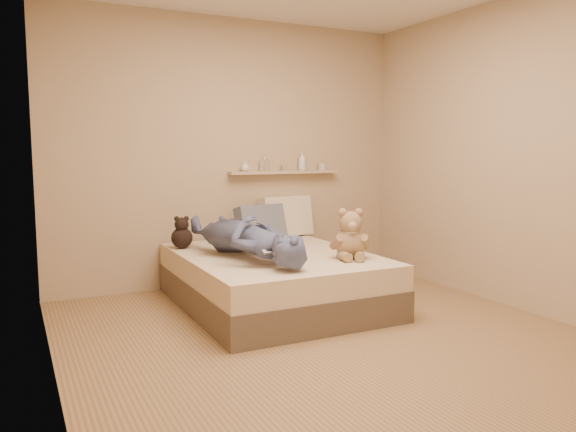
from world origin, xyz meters
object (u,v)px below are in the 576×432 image
dark_plush (182,234)px  wall_shelf (284,172)px  person (246,236)px  bed (273,279)px  pillow_cream (286,217)px  game_console (270,250)px  teddy_bear (350,238)px  pillow_grey (261,223)px

dark_plush → wall_shelf: wall_shelf is taller
person → bed: bearing=-170.1°
bed → pillow_cream: pillow_cream is taller
dark_plush → wall_shelf: bearing=15.3°
bed → game_console: size_ratio=11.60×
bed → game_console: bearing=-117.1°
teddy_bear → pillow_grey: teddy_bear is taller
teddy_bear → pillow_cream: teddy_bear is taller
pillow_cream → person: pillow_cream is taller
pillow_cream → person: (-0.80, -0.91, -0.02)m
pillow_grey → person: bearing=-121.1°
game_console → bed: bearing=62.9°
teddy_bear → person: 0.84m
bed → pillow_grey: (0.19, 0.69, 0.40)m
person → dark_plush: bearing=-69.3°
pillow_cream → dark_plush: bearing=-168.1°
wall_shelf → pillow_cream: bearing=-108.2°
bed → teddy_bear: teddy_bear is taller
bed → person: bearing=-163.4°
pillow_cream → person: 1.22m
bed → pillow_cream: bearing=57.7°
bed → person: (-0.28, -0.08, 0.40)m
bed → wall_shelf: bearing=58.8°
person → wall_shelf: wall_shelf is taller
teddy_bear → pillow_cream: 1.33m
dark_plush → person: person is taller
game_console → wall_shelf: (0.82, 1.43, 0.51)m
dark_plush → pillow_cream: pillow_cream is taller
game_console → wall_shelf: wall_shelf is taller
teddy_bear → pillow_grey: bearing=102.8°
teddy_bear → wall_shelf: 1.49m
bed → dark_plush: bearing=137.0°
dark_plush → pillow_cream: bearing=11.9°
game_console → pillow_grey: 1.29m
dark_plush → game_console: bearing=-71.9°
pillow_cream → bed: bearing=-122.3°
game_console → wall_shelf: size_ratio=0.14×
wall_shelf → dark_plush: bearing=-164.7°
pillow_grey → person: person is taller
bed → pillow_grey: bearing=74.9°
bed → game_console: game_console is taller
game_console → person: (-0.01, 0.44, 0.04)m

